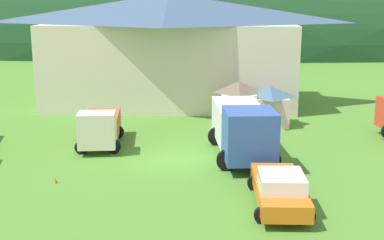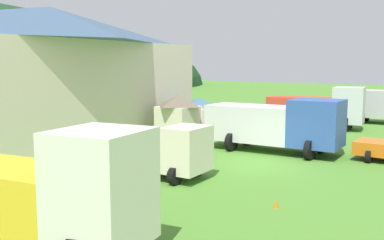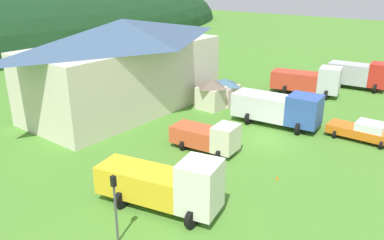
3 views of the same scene
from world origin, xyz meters
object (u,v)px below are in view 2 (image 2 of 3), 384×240
Objects in this scene: traffic_cone_near_pickup at (276,208)px; depot_building at (52,72)px; box_truck_blue at (278,123)px; tow_truck_silver at (320,107)px; play_shed_cream at (179,116)px; play_shed_pink at (199,116)px; light_truck_cream at (158,150)px; heavy_rig_striped at (38,191)px.

depot_building is at bearing 77.52° from traffic_cone_near_pickup.
traffic_cone_near_pickup is (-9.22, -4.49, -1.71)m from box_truck_blue.
play_shed_cream is at bearing -130.04° from tow_truck_silver.
tow_truck_silver is (8.61, -5.72, 0.28)m from play_shed_pink.
light_truck_cream is 19.24m from tow_truck_silver.
play_shed_cream reaches higher than traffic_cone_near_pickup.
box_truck_blue is 10.40m from traffic_cone_near_pickup.
traffic_cone_near_pickup is (-20.14, -6.16, -1.69)m from tow_truck_silver.
depot_building is 2.71× the size of heavy_rig_striped.
heavy_rig_striped reaches higher than light_truck_cream.
depot_building is at bearing 136.38° from play_shed_pink.
tow_truck_silver is (10.74, -5.89, 0.12)m from play_shed_cream.
depot_building is at bearing 127.37° from play_shed_cream.
traffic_cone_near_pickup is at bearing 50.96° from heavy_rig_striped.
depot_building is at bearing 131.05° from heavy_rig_striped.
play_shed_pink is at bearing -134.90° from tow_truck_silver.
play_shed_pink is 0.51× the size of light_truck_cream.
light_truck_cream is at bearing -108.16° from box_truck_blue.
tow_truck_silver is at bearing -38.57° from depot_building.
play_shed_cream reaches higher than light_truck_cream.
light_truck_cream is at bearing 81.94° from traffic_cone_near_pickup.
tow_truck_silver is at bearing 17.01° from traffic_cone_near_pickup.
tow_truck_silver is (15.96, -12.72, -2.91)m from depot_building.
light_truck_cream is at bearing 96.69° from heavy_rig_striped.
box_truck_blue reaches higher than traffic_cone_near_pickup.
box_truck_blue is 1.03× the size of tow_truck_silver.
heavy_rig_striped is 12.50× the size of traffic_cone_near_pickup.
depot_building is 9.12m from play_shed_cream.
play_shed_cream reaches higher than play_shed_pink.
play_shed_cream is 12.25m from tow_truck_silver.
play_shed_cream is 0.39× the size of heavy_rig_striped.
play_shed_cream is at bearing 118.03° from light_truck_cream.
play_shed_pink is at bearing -43.62° from depot_building.
heavy_rig_striped is at bearing -126.42° from depot_building.
depot_building reaches higher than heavy_rig_striped.
heavy_rig_striped is at bearing 153.50° from traffic_cone_near_pickup.
play_shed_pink is 20.43m from heavy_rig_striped.
depot_building reaches higher than light_truck_cream.
heavy_rig_striped is at bearing -92.26° from box_truck_blue.
tow_truck_silver is 21.12m from traffic_cone_near_pickup.
play_shed_pink is (2.13, -0.17, -0.16)m from play_shed_cream.
traffic_cone_near_pickup is at bearing -84.28° from tow_truck_silver.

